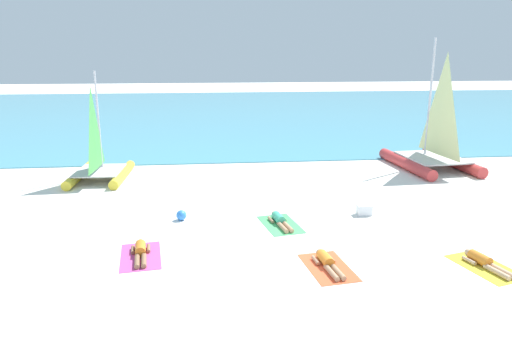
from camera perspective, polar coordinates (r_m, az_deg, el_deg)
The scene contains 14 objects.
ground_plane at distance 22.86m, azimuth -1.26°, elevation 0.20°, with size 120.00×120.00×0.00m, color white.
ocean_water at distance 43.67m, azimuth -3.50°, elevation 7.11°, with size 120.00×40.00×0.05m, color #4C9EB7.
sailboat_yellow at distance 21.91m, azimuth -18.50°, elevation 0.72°, with size 2.47×3.73×4.76m.
sailboat_red at distance 24.26m, azimuth 20.62°, elevation 2.34°, with size 3.45×5.00×6.19m.
towel_leftmost at distance 13.81m, azimuth -13.83°, elevation -10.09°, with size 1.10×1.90×0.01m, color #D84C99.
sunbather_leftmost at distance 13.82m, azimuth -13.86°, elevation -9.51°, with size 0.61×1.57×0.30m.
towel_center_left at distance 15.72m, azimuth 3.00°, elevation -6.57°, with size 1.10×1.90×0.01m, color #4CB266.
sunbather_center_left at distance 15.73m, azimuth 2.92°, elevation -6.06°, with size 0.69×1.56×0.30m.
towel_center_right at distance 12.95m, azimuth 8.75°, elevation -11.56°, with size 1.10×1.90×0.01m, color #EA5933.
sunbather_center_right at distance 12.95m, azimuth 8.65°, elevation -10.94°, with size 0.62×1.57×0.30m.
towel_rightmost at distance 14.23m, azimuth 26.10°, elevation -10.48°, with size 1.10×1.90×0.01m, color yellow.
sunbather_rightmost at distance 14.22m, azimuth 25.96°, elevation -9.92°, with size 0.79×1.55×0.30m.
beach_ball at distance 16.25m, azimuth -9.06°, elevation -5.39°, with size 0.35×0.35×0.35m, color #337FE5.
cooler_box at distance 16.97m, azimuth 13.01°, elevation -4.69°, with size 0.50×0.36×0.36m, color white.
Camera 1 is at (-1.74, -12.08, 5.67)m, focal length 32.91 mm.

